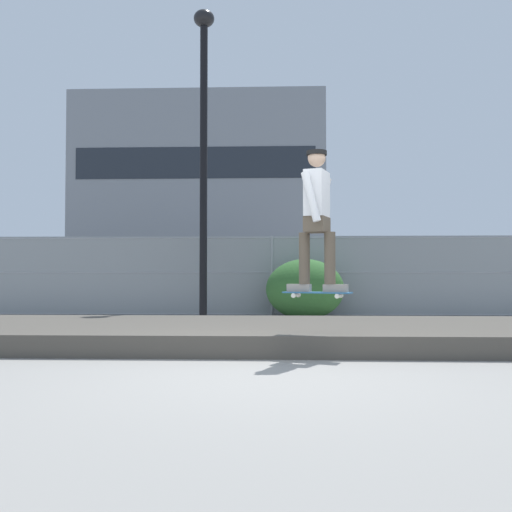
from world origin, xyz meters
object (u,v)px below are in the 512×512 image
Objects in this scene: parked_car_near at (184,279)px; skateboard at (317,293)px; skater at (317,211)px; shrub_left at (305,289)px; street_lamp at (204,125)px.

skateboard is at bearing -71.61° from parked_car_near.
skater is at bearing -71.61° from parked_car_near.
skater reaches higher than shrub_left.
street_lamp is 5.33m from parked_car_near.
skater is at bearing -68.86° from street_lamp.
parked_car_near reaches higher than skateboard.
parked_car_near is (-1.07, 4.06, -3.28)m from street_lamp.
parked_car_near is 4.84m from shrub_left.
skateboard is 0.96m from skater.
street_lamp is at bearing 111.14° from skater.
skater is 0.99× the size of shrub_left.
parked_car_near is at bearing 108.39° from skateboard.
shrub_left is at bearing 88.73° from skateboard.
street_lamp is at bearing 111.14° from skateboard.
street_lamp is at bearing -75.28° from parked_car_near.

